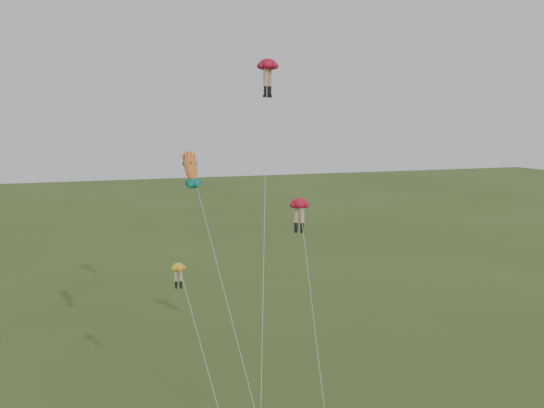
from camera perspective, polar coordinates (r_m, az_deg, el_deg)
name	(u,v)px	position (r m, az deg, el deg)	size (l,w,h in m)	color
legs_kite_red_high	(268,72)	(41.12, -0.43, 12.33)	(5.43, 12.20, 21.43)	red
legs_kite_red_mid	(300,209)	(40.19, 2.62, -0.48)	(3.93, 12.57, 12.24)	red
legs_kite_yellow	(181,279)	(35.62, -8.55, -7.01)	(1.54, 10.57, 9.10)	yellow
fish_kite	(191,168)	(38.17, -7.65, 3.37)	(2.14, 12.63, 15.65)	yellow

